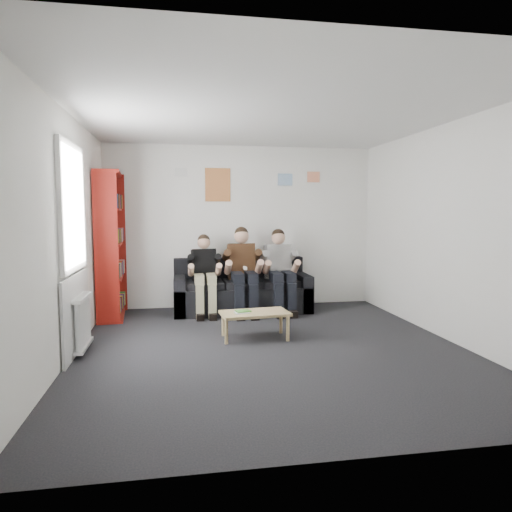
{
  "coord_description": "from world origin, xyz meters",
  "views": [
    {
      "loc": [
        -1.06,
        -5.17,
        1.6
      ],
      "look_at": [
        0.04,
        1.3,
        0.97
      ],
      "focal_mm": 32.0,
      "sensor_mm": 36.0,
      "label": 1
    }
  ],
  "objects_px": {
    "coffee_table": "(255,315)",
    "person_right": "(280,271)",
    "sofa": "(241,292)",
    "bookshelf": "(111,245)",
    "person_middle": "(243,271)",
    "person_left": "(205,275)"
  },
  "relations": [
    {
      "from": "sofa",
      "to": "person_right",
      "type": "xyz_separation_m",
      "value": [
        0.6,
        -0.2,
        0.36
      ]
    },
    {
      "from": "person_left",
      "to": "person_right",
      "type": "relative_size",
      "value": 0.94
    },
    {
      "from": "coffee_table",
      "to": "person_middle",
      "type": "relative_size",
      "value": 0.62
    },
    {
      "from": "person_right",
      "to": "sofa",
      "type": "bearing_deg",
      "value": 156.15
    },
    {
      "from": "coffee_table",
      "to": "person_right",
      "type": "distance_m",
      "value": 1.65
    },
    {
      "from": "coffee_table",
      "to": "person_middle",
      "type": "distance_m",
      "value": 1.52
    },
    {
      "from": "bookshelf",
      "to": "person_right",
      "type": "distance_m",
      "value": 2.64
    },
    {
      "from": "sofa",
      "to": "person_left",
      "type": "height_order",
      "value": "person_left"
    },
    {
      "from": "sofa",
      "to": "person_left",
      "type": "distance_m",
      "value": 0.71
    },
    {
      "from": "sofa",
      "to": "bookshelf",
      "type": "distance_m",
      "value": 2.15
    },
    {
      "from": "bookshelf",
      "to": "coffee_table",
      "type": "relative_size",
      "value": 2.58
    },
    {
      "from": "bookshelf",
      "to": "person_left",
      "type": "xyz_separation_m",
      "value": [
        1.39,
        -0.06,
        -0.47
      ]
    },
    {
      "from": "coffee_table",
      "to": "person_left",
      "type": "bearing_deg",
      "value": 110.23
    },
    {
      "from": "sofa",
      "to": "person_middle",
      "type": "bearing_deg",
      "value": -90.0
    },
    {
      "from": "person_left",
      "to": "person_middle",
      "type": "bearing_deg",
      "value": -9.21
    },
    {
      "from": "bookshelf",
      "to": "sofa",
      "type": "bearing_deg",
      "value": -0.58
    },
    {
      "from": "person_left",
      "to": "person_right",
      "type": "xyz_separation_m",
      "value": [
        1.21,
        -0.0,
        0.03
      ]
    },
    {
      "from": "person_left",
      "to": "coffee_table",
      "type": "bearing_deg",
      "value": -78.31
    },
    {
      "from": "coffee_table",
      "to": "person_left",
      "type": "relative_size",
      "value": 0.68
    },
    {
      "from": "coffee_table",
      "to": "person_right",
      "type": "bearing_deg",
      "value": 65.74
    },
    {
      "from": "person_middle",
      "to": "person_left",
      "type": "bearing_deg",
      "value": 178.54
    },
    {
      "from": "bookshelf",
      "to": "person_middle",
      "type": "relative_size",
      "value": 1.61
    }
  ]
}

